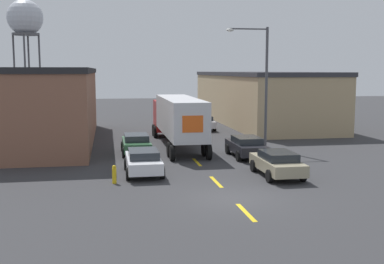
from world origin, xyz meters
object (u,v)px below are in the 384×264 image
Objects in this scene: parked_car_right_mid at (246,146)px; fire_hydrant at (114,174)px; parked_car_left_far at (136,143)px; parked_car_right_near at (277,163)px; street_lamp at (262,79)px; parked_car_left_near at (143,161)px; parked_car_right_far at (202,122)px; water_tower at (25,19)px; semi_truck at (177,117)px.

parked_car_right_mid is 4.66× the size of fire_hydrant.
parked_car_right_mid is at bearing -19.42° from parked_car_left_far.
parked_car_right_near is 0.51× the size of street_lamp.
parked_car_left_far is (0.00, 6.72, 0.00)m from parked_car_left_near.
parked_car_right_far is 1.00× the size of parked_car_left_far.
parked_car_left_far is at bearing -119.67° from parked_car_right_far.
parked_car_right_mid is at bearing 30.21° from parked_car_left_near.
parked_car_right_far is 12.94m from street_lamp.
parked_car_right_far is at bearing 69.61° from parked_car_left_near.
parked_car_left_near is (-7.19, -4.18, 0.00)m from parked_car_right_mid.
parked_car_right_near is 4.66× the size of fire_hydrant.
parked_car_right_mid is 1.00× the size of parked_car_right_near.
parked_car_left_far is 0.28× the size of water_tower.
street_lamp reaches higher than parked_car_right_far.
street_lamp is (9.21, 7.34, 4.41)m from parked_car_left_near.
parked_car_right_near is 10.37m from street_lamp.
parked_car_right_near is at bearing -71.63° from semi_truck.
parked_car_left_far is at bearing 160.58° from parked_car_right_mid.
parked_car_right_far is 0.28× the size of water_tower.
semi_truck is 3.16× the size of parked_car_right_near.
water_tower is at bearing 105.43° from parked_car_left_near.
parked_car_left_near is at bearing -141.46° from street_lamp.
parked_car_right_mid and parked_car_right_near have the same top height.
semi_truck is 3.16× the size of parked_car_right_far.
semi_truck is 45.02m from water_tower.
semi_truck reaches higher than fire_hydrant.
semi_truck is at bearing 43.07° from parked_car_left_far.
semi_truck is at bearing 157.26° from street_lamp.
parked_car_right_mid is at bearing -90.00° from parked_car_right_far.
water_tower is (-13.79, 49.95, 12.61)m from parked_car_left_near.
water_tower is (-13.79, 43.23, 12.61)m from parked_car_left_far.
street_lamp is (2.02, -12.00, 4.41)m from parked_car_right_far.
semi_truck is at bearing 71.36° from parked_car_left_near.
parked_car_right_mid is 10.77m from fire_hydrant.
parked_car_right_mid is 6.01m from parked_car_right_near.
parked_car_left_near is 0.51× the size of street_lamp.
parked_car_right_mid is at bearing -122.68° from street_lamp.
fire_hydrant is at bearing -100.70° from parked_car_left_far.
street_lamp is at bearing -22.79° from semi_truck.
street_lamp reaches higher than fire_hydrant.
fire_hydrant is at bearing -139.36° from street_lamp.
parked_car_right_mid is 15.15m from parked_car_right_far.
parked_car_left_near is 1.00× the size of parked_car_left_far.
parked_car_right_near is at bearing -90.00° from parked_car_right_mid.
street_lamp is 9.22× the size of fire_hydrant.
parked_car_left_far reaches higher than fire_hydrant.
parked_car_left_far is at bearing 90.00° from parked_car_left_near.
parked_car_right_mid is at bearing 34.90° from fire_hydrant.
fire_hydrant is at bearing -112.51° from parked_car_right_far.
parked_car_right_near is (7.19, -1.83, 0.00)m from parked_car_left_near.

